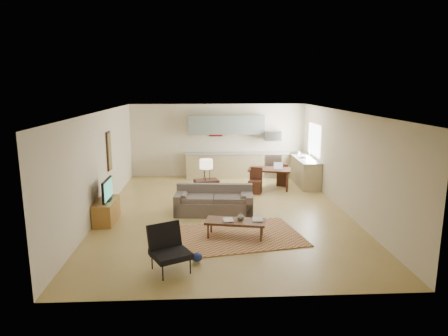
{
  "coord_description": "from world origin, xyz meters",
  "views": [
    {
      "loc": [
        -0.56,
        -10.36,
        3.35
      ],
      "look_at": [
        0.0,
        0.3,
        1.15
      ],
      "focal_mm": 32.0,
      "sensor_mm": 36.0,
      "label": 1
    }
  ],
  "objects": [
    {
      "name": "book_a",
      "position": [
        -0.13,
        -1.9,
        0.41
      ],
      "size": [
        0.25,
        0.32,
        0.03
      ],
      "primitive_type": "imported",
      "rotation": [
        0.0,
        0.0,
        0.05
      ],
      "color": "maroon",
      "rests_on": "coffee_table"
    },
    {
      "name": "tv_credenza",
      "position": [
        -3.01,
        -0.62,
        0.27
      ],
      "size": [
        0.45,
        1.18,
        0.54
      ],
      "primitive_type": null,
      "color": "#916028",
      "rests_on": "floor"
    },
    {
      "name": "table_lamp",
      "position": [
        -0.48,
        0.6,
        1.06
      ],
      "size": [
        0.42,
        0.42,
        0.6
      ],
      "primitive_type": null,
      "rotation": [
        0.0,
        0.0,
        0.14
      ],
      "color": "beige",
      "rests_on": "console_table"
    },
    {
      "name": "window_right",
      "position": [
        3.23,
        3.0,
        1.55
      ],
      "size": [
        0.02,
        1.4,
        1.05
      ],
      "primitive_type": "cube",
      "color": "white",
      "rests_on": "room"
    },
    {
      "name": "rug",
      "position": [
        0.22,
        -1.83,
        0.01
      ],
      "size": [
        3.1,
        2.42,
        0.02
      ],
      "primitive_type": "cube",
      "rotation": [
        0.0,
        0.0,
        0.19
      ],
      "color": "brown",
      "rests_on": "floor"
    },
    {
      "name": "triptych",
      "position": [
        -0.1,
        4.47,
        1.75
      ],
      "size": [
        1.7,
        0.04,
        0.5
      ],
      "primitive_type": null,
      "color": "#F5E3BF",
      "rests_on": "room"
    },
    {
      "name": "dining_chair_near",
      "position": [
        1.07,
        1.88,
        0.41
      ],
      "size": [
        0.51,
        0.52,
        0.81
      ],
      "primitive_type": null,
      "rotation": [
        0.0,
        0.0,
        -0.36
      ],
      "color": "#331911",
      "rests_on": "floor"
    },
    {
      "name": "coffee_table",
      "position": [
        0.14,
        -1.9,
        0.2
      ],
      "size": [
        1.42,
        0.79,
        0.41
      ],
      "primitive_type": null,
      "rotation": [
        0.0,
        0.0,
        -0.2
      ],
      "color": "#472B1A",
      "rests_on": "floor"
    },
    {
      "name": "kitchen_counter_back",
      "position": [
        0.9,
        4.18,
        0.46
      ],
      "size": [
        4.26,
        0.64,
        0.92
      ],
      "primitive_type": null,
      "color": "tan",
      "rests_on": "ground"
    },
    {
      "name": "kitchen_counter_right",
      "position": [
        2.93,
        3.0,
        0.46
      ],
      "size": [
        0.64,
        2.26,
        0.92
      ],
      "primitive_type": null,
      "color": "tan",
      "rests_on": "ground"
    },
    {
      "name": "vase",
      "position": [
        0.26,
        -1.87,
        0.49
      ],
      "size": [
        0.19,
        0.19,
        0.17
      ],
      "primitive_type": "imported",
      "rotation": [
        0.0,
        0.0,
        0.07
      ],
      "color": "black",
      "rests_on": "coffee_table"
    },
    {
      "name": "wall_art_left",
      "position": [
        -3.21,
        0.9,
        1.55
      ],
      "size": [
        0.06,
        0.42,
        1.1
      ],
      "primitive_type": null,
      "color": "olive",
      "rests_on": "room"
    },
    {
      "name": "kitchen_range",
      "position": [
        2.0,
        4.18,
        0.45
      ],
      "size": [
        0.62,
        0.62,
        0.9
      ],
      "primitive_type": "cube",
      "color": "#A5A8AD",
      "rests_on": "ground"
    },
    {
      "name": "upper_cabinets",
      "position": [
        0.3,
        4.33,
        1.95
      ],
      "size": [
        2.8,
        0.34,
        0.7
      ],
      "primitive_type": "cube",
      "color": "slate",
      "rests_on": "room"
    },
    {
      "name": "armchair",
      "position": [
        -1.18,
        -3.51,
        0.42
      ],
      "size": [
        1.0,
        1.0,
        0.85
      ],
      "primitive_type": null,
      "rotation": [
        0.0,
        0.0,
        0.48
      ],
      "color": "black",
      "rests_on": "floor"
    },
    {
      "name": "room",
      "position": [
        0.0,
        0.0,
        1.35
      ],
      "size": [
        9.0,
        9.0,
        9.0
      ],
      "color": "#A18647",
      "rests_on": "ground"
    },
    {
      "name": "book_b",
      "position": [
        0.53,
        -1.87,
        0.41
      ],
      "size": [
        0.29,
        0.36,
        0.02
      ],
      "primitive_type": "imported",
      "rotation": [
        0.0,
        0.0,
        -0.1
      ],
      "color": "navy",
      "rests_on": "coffee_table"
    },
    {
      "name": "laptop",
      "position": [
        1.88,
        2.27,
        0.8
      ],
      "size": [
        0.32,
        0.26,
        0.22
      ],
      "primitive_type": null,
      "rotation": [
        0.0,
        0.0,
        -0.17
      ],
      "color": "#A5A8AD",
      "rests_on": "dining_table"
    },
    {
      "name": "console_table",
      "position": [
        -0.48,
        0.6,
        0.38
      ],
      "size": [
        0.74,
        0.59,
        0.76
      ],
      "primitive_type": null,
      "rotation": [
        0.0,
        0.0,
        0.28
      ],
      "color": "#331911",
      "rests_on": "floor"
    },
    {
      "name": "sofa",
      "position": [
        -0.29,
        -0.16,
        0.37
      ],
      "size": [
        2.22,
        1.11,
        0.75
      ],
      "primitive_type": null,
      "rotation": [
        0.0,
        0.0,
        -0.08
      ],
      "color": "#5D514B",
      "rests_on": "floor"
    },
    {
      "name": "tv",
      "position": [
        -2.96,
        -0.62,
        0.81
      ],
      "size": [
        0.09,
        0.91,
        0.54
      ],
      "primitive_type": null,
      "color": "black",
      "rests_on": "tv_credenza"
    },
    {
      "name": "soap_bottle",
      "position": [
        2.83,
        3.43,
        1.02
      ],
      "size": [
        0.1,
        0.11,
        0.19
      ],
      "primitive_type": "imported",
      "rotation": [
        0.0,
        0.0,
        -0.11
      ],
      "color": "#F5E3BF",
      "rests_on": "kitchen_counter_right"
    },
    {
      "name": "dining_chair_far",
      "position": [
        2.14,
        2.84,
        0.39
      ],
      "size": [
        0.45,
        0.47,
        0.77
      ],
      "primitive_type": null,
      "rotation": [
        0.0,
        0.0,
        2.89
      ],
      "color": "#331911",
      "rests_on": "floor"
    },
    {
      "name": "dining_table",
      "position": [
        1.6,
        2.36,
        0.34
      ],
      "size": [
        1.5,
        1.07,
        0.69
      ],
      "primitive_type": null,
      "rotation": [
        0.0,
        0.0,
        -0.23
      ],
      "color": "#331911",
      "rests_on": "floor"
    },
    {
      "name": "kitchen_microwave",
      "position": [
        2.0,
        4.2,
        1.55
      ],
      "size": [
        0.62,
        0.4,
        0.35
      ],
      "primitive_type": "cube",
      "color": "#A5A8AD",
      "rests_on": "room"
    }
  ]
}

